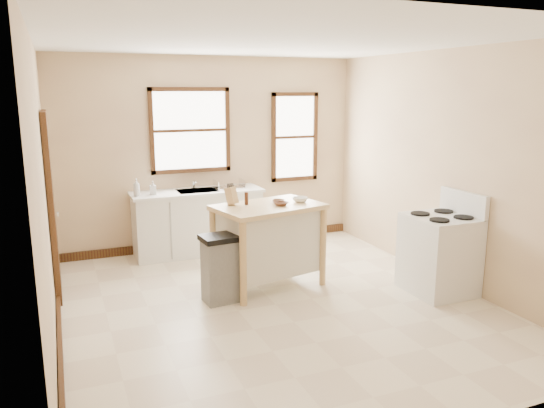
{
  "coord_description": "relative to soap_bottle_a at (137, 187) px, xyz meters",
  "views": [
    {
      "loc": [
        -2.12,
        -5.06,
        2.32
      ],
      "look_at": [
        0.12,
        0.4,
        1.05
      ],
      "focal_mm": 35.0,
      "sensor_mm": 36.0,
      "label": 1
    }
  ],
  "objects": [
    {
      "name": "wall_back",
      "position": [
        1.15,
        0.39,
        0.36
      ],
      "size": [
        4.5,
        0.04,
        2.8
      ],
      "primitive_type": "cube",
      "color": "beige",
      "rests_on": "ground"
    },
    {
      "name": "window_side",
      "position": [
        2.5,
        0.37,
        0.56
      ],
      "size": [
        0.77,
        0.06,
        1.37
      ],
      "primitive_type": null,
      "color": "#32180D",
      "rests_on": "wall_back"
    },
    {
      "name": "dish_rack",
      "position": [
        1.34,
        0.11,
        -0.07
      ],
      "size": [
        0.45,
        0.35,
        0.11
      ],
      "primitive_type": null,
      "rotation": [
        0.0,
        0.0,
        0.09
      ],
      "color": "silver",
      "rests_on": "sink_counter"
    },
    {
      "name": "bowl_b",
      "position": [
        1.45,
        -1.47,
        -0.02
      ],
      "size": [
        0.21,
        0.21,
        0.04
      ],
      "primitive_type": "imported",
      "rotation": [
        0.0,
        0.0,
        0.99
      ],
      "color": "brown",
      "rests_on": "kitchen_island"
    },
    {
      "name": "baseboard_back",
      "position": [
        1.15,
        0.36,
        -0.98
      ],
      "size": [
        4.5,
        0.04,
        0.12
      ],
      "primitive_type": "cube",
      "color": "#32180D",
      "rests_on": "ground"
    },
    {
      "name": "ceiling",
      "position": [
        1.15,
        -2.11,
        1.76
      ],
      "size": [
        5.0,
        5.0,
        0.0
      ],
      "primitive_type": "plane",
      "rotation": [
        3.14,
        0.0,
        0.0
      ],
      "color": "white",
      "rests_on": "ground"
    },
    {
      "name": "knife_block",
      "position": [
        0.89,
        -1.37,
        0.06
      ],
      "size": [
        0.14,
        0.14,
        0.2
      ],
      "primitive_type": null,
      "rotation": [
        0.0,
        0.0,
        0.6
      ],
      "color": "tan",
      "rests_on": "kitchen_island"
    },
    {
      "name": "floor",
      "position": [
        1.15,
        -2.11,
        -1.04
      ],
      "size": [
        5.0,
        5.0,
        0.0
      ],
      "primitive_type": "plane",
      "color": "#F6E6C3",
      "rests_on": "ground"
    },
    {
      "name": "wall_right",
      "position": [
        3.4,
        -2.11,
        0.36
      ],
      "size": [
        0.04,
        5.0,
        2.8
      ],
      "primitive_type": "cube",
      "color": "beige",
      "rests_on": "ground"
    },
    {
      "name": "soap_bottle_b",
      "position": [
        0.22,
        0.03,
        -0.03
      ],
      "size": [
        0.09,
        0.09,
        0.19
      ],
      "primitive_type": "imported",
      "rotation": [
        0.0,
        0.0,
        -0.11
      ],
      "color": "#B2B2B2",
      "rests_on": "sink_counter"
    },
    {
      "name": "faucet",
      "position": [
        0.85,
        0.27,
        -0.01
      ],
      "size": [
        0.03,
        0.03,
        0.22
      ],
      "primitive_type": "cylinder",
      "color": "silver",
      "rests_on": "sink_counter"
    },
    {
      "name": "gas_stove",
      "position": [
        3.05,
        -2.46,
        -0.45
      ],
      "size": [
        0.73,
        0.74,
        1.18
      ],
      "primitive_type": null,
      "color": "white",
      "rests_on": "ground"
    },
    {
      "name": "pepper_grinder",
      "position": [
        1.06,
        -1.43,
        0.04
      ],
      "size": [
        0.06,
        0.06,
        0.15
      ],
      "primitive_type": "cylinder",
      "rotation": [
        0.0,
        0.0,
        0.5
      ],
      "color": "#3F1F11",
      "rests_on": "kitchen_island"
    },
    {
      "name": "bowl_c",
      "position": [
        1.71,
        -1.53,
        -0.01
      ],
      "size": [
        0.21,
        0.21,
        0.06
      ],
      "primitive_type": "imported",
      "rotation": [
        0.0,
        0.0,
        -0.18
      ],
      "color": "white",
      "rests_on": "kitchen_island"
    },
    {
      "name": "bowl_a",
      "position": [
        1.42,
        -1.62,
        -0.02
      ],
      "size": [
        0.22,
        0.22,
        0.04
      ],
      "primitive_type": "imported",
      "rotation": [
        0.0,
        0.0,
        0.43
      ],
      "color": "brown",
      "rests_on": "kitchen_island"
    },
    {
      "name": "soap_bottle_a",
      "position": [
        0.0,
        0.0,
        0.0
      ],
      "size": [
        0.11,
        0.11,
        0.24
      ],
      "primitive_type": "imported",
      "rotation": [
        0.0,
        0.0,
        -0.24
      ],
      "color": "#B2B2B2",
      "rests_on": "sink_counter"
    },
    {
      "name": "trash_bin",
      "position": [
        0.61,
        -1.78,
        -0.66
      ],
      "size": [
        0.42,
        0.36,
        0.77
      ],
      "primitive_type": null,
      "rotation": [
        0.0,
        0.0,
        0.08
      ],
      "color": "slate",
      "rests_on": "ground"
    },
    {
      "name": "kitchen_island",
      "position": [
        1.29,
        -1.54,
        -0.54
      ],
      "size": [
        1.36,
        1.02,
        1.0
      ],
      "primitive_type": null,
      "rotation": [
        0.0,
        0.0,
        0.21
      ],
      "color": "#F6D091",
      "rests_on": "ground"
    },
    {
      "name": "window_main",
      "position": [
        0.85,
        0.37,
        0.71
      ],
      "size": [
        1.17,
        0.06,
        1.22
      ],
      "primitive_type": null,
      "color": "#32180D",
      "rests_on": "wall_back"
    },
    {
      "name": "baseboard_left",
      "position": [
        -1.07,
        -2.11,
        -0.98
      ],
      "size": [
        0.04,
        5.0,
        0.12
      ],
      "primitive_type": "cube",
      "color": "#32180D",
      "rests_on": "ground"
    },
    {
      "name": "sink_counter",
      "position": [
        0.85,
        0.09,
        -0.58
      ],
      "size": [
        1.86,
        0.62,
        0.92
      ],
      "primitive_type": null,
      "color": "silver",
      "rests_on": "ground"
    },
    {
      "name": "door_left",
      "position": [
        -1.06,
        -0.81,
        0.01
      ],
      "size": [
        0.06,
        0.9,
        2.1
      ],
      "primitive_type": "cube",
      "color": "#32180D",
      "rests_on": "ground"
    },
    {
      "name": "wall_left",
      "position": [
        -1.1,
        -2.11,
        0.36
      ],
      "size": [
        0.04,
        5.0,
        2.8
      ],
      "primitive_type": "cube",
      "color": "beige",
      "rests_on": "ground"
    }
  ]
}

